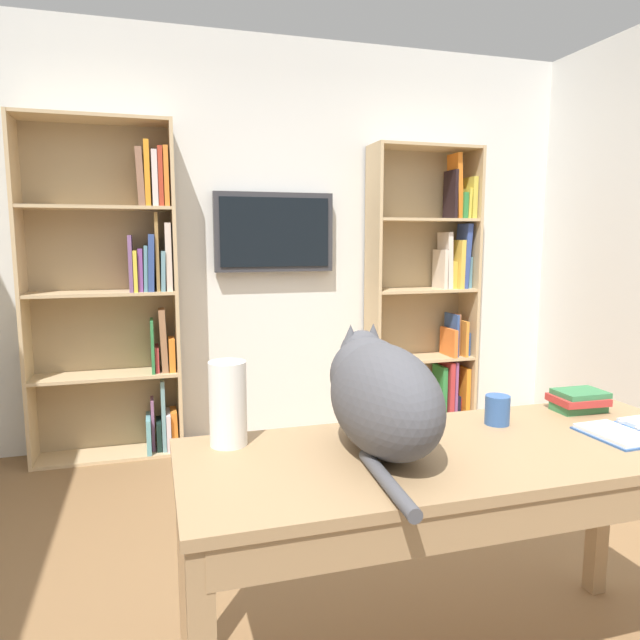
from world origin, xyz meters
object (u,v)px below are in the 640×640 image
desk_book_stack (579,400)px  desk (463,486)px  paper_towel_roll (228,404)px  wall_mounted_tv (274,232)px  open_binder (638,431)px  cat (379,392)px  bookshelf_left (432,298)px  coffee_mug (497,410)px  bookshelf_right (122,289)px

desk_book_stack → desk: bearing=20.8°
paper_towel_roll → wall_mounted_tv: bearing=-105.4°
open_binder → paper_towel_roll: paper_towel_roll is taller
cat → open_binder: size_ratio=1.95×
bookshelf_left → open_binder: (0.52, 2.38, -0.17)m
bookshelf_left → cat: bearing=59.4°
paper_towel_roll → desk: bearing=160.1°
bookshelf_left → cat: bookshelf_left is taller
paper_towel_roll → coffee_mug: size_ratio=2.61×
bookshelf_right → paper_towel_roll: bearing=100.2°
wall_mounted_tv → paper_towel_roll: bearing=74.6°
paper_towel_roll → coffee_mug: (-0.87, 0.06, -0.08)m
bookshelf_left → desk: size_ratio=1.23×
cat → desk_book_stack: cat is taller
wall_mounted_tv → desk: bearing=91.0°
desk → cat: bearing=-17.8°
cat → paper_towel_roll: 0.44m
desk → desk_book_stack: (-0.58, -0.22, 0.15)m
bookshelf_right → coffee_mug: bearing=119.9°
bookshelf_left → desk: 2.61m
coffee_mug → desk_book_stack: 0.36m
bookshelf_left → bookshelf_right: bearing=-0.1°
wall_mounted_tv → paper_towel_roll: wall_mounted_tv is taller
open_binder → paper_towel_roll: (1.24, -0.27, 0.12)m
paper_towel_roll → desk_book_stack: paper_towel_roll is taller
bookshelf_right → desk_book_stack: 2.68m
wall_mounted_tv → cat: (0.20, 2.36, -0.48)m
cat → desk_book_stack: size_ratio=3.60×
bookshelf_right → open_binder: 2.90m
bookshelf_left → paper_towel_roll: (1.76, 2.12, -0.05)m
wall_mounted_tv → bookshelf_right: bearing=4.7°
cat → open_binder: bearing=172.6°
paper_towel_roll → desk_book_stack: (-1.23, 0.01, -0.09)m
desk → open_binder: (-0.59, 0.03, 0.12)m
bookshelf_right → desk: size_ratio=1.28×
bookshelf_right → coffee_mug: (-1.25, 2.18, -0.25)m
bookshelf_right → coffee_mug: 2.52m
desk → coffee_mug: coffee_mug is taller
desk → open_binder: size_ratio=4.82×
desk → desk_book_stack: bearing=-159.2°
wall_mounted_tv → coffee_mug: size_ratio=8.43×
bookshelf_left → paper_towel_roll: size_ratio=8.02×
bookshelf_left → coffee_mug: 2.35m
bookshelf_left → bookshelf_right: 2.14m
desk_book_stack → cat: bearing=10.0°
coffee_mug → bookshelf_right: bearing=-60.1°
desk → cat: (0.24, -0.08, 0.28)m
bookshelf_right → desk_book_stack: bearing=127.1°
paper_towel_roll → coffee_mug: paper_towel_roll is taller
cat → open_binder: (-0.83, 0.11, -0.16)m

